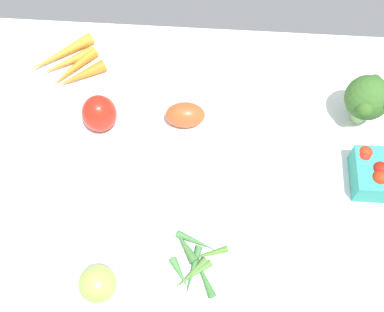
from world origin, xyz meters
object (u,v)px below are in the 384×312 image
at_px(broccoli_head, 368,99).
at_px(bell_pepper_red, 99,113).
at_px(roma_tomato, 185,115).
at_px(carrot_bunch, 69,64).
at_px(okra_pile, 193,262).
at_px(heirloom_tomato_green, 98,284).
at_px(berry_basket, 379,174).

bearing_deg(broccoli_head, bell_pepper_red, -174.81).
distance_m(broccoli_head, roma_tomato, 0.39).
height_order(carrot_bunch, roma_tomato, roma_tomato).
bearing_deg(okra_pile, roma_tomato, 96.80).
xyz_separation_m(okra_pile, heirloom_tomato_green, (-0.17, -0.06, 0.03)).
height_order(broccoli_head, heirloom_tomato_green, broccoli_head).
xyz_separation_m(broccoli_head, roma_tomato, (-0.39, -0.03, -0.05)).
distance_m(carrot_bunch, bell_pepper_red, 0.19).
relative_size(broccoli_head, heirloom_tomato_green, 1.83).
bearing_deg(okra_pile, heirloom_tomato_green, -160.57).
distance_m(berry_basket, heirloom_tomato_green, 0.60).
height_order(okra_pile, bell_pepper_red, bell_pepper_red).
distance_m(okra_pile, heirloom_tomato_green, 0.18).
xyz_separation_m(okra_pile, carrot_bunch, (-0.33, 0.46, 0.01)).
distance_m(broccoli_head, heirloom_tomato_green, 0.67).
relative_size(berry_basket, roma_tomato, 1.18).
distance_m(carrot_bunch, heirloom_tomato_green, 0.54).
bearing_deg(okra_pile, carrot_bunch, 125.33).
xyz_separation_m(roma_tomato, heirloom_tomato_green, (-0.13, -0.39, 0.01)).
relative_size(berry_basket, broccoli_head, 0.80).
distance_m(roma_tomato, bell_pepper_red, 0.19).
relative_size(roma_tomato, bell_pepper_red, 1.00).
height_order(okra_pile, carrot_bunch, carrot_bunch).
bearing_deg(roma_tomato, heirloom_tomato_green, -112.70).
distance_m(broccoli_head, carrot_bunch, 0.69).
bearing_deg(bell_pepper_red, broccoli_head, 5.19).
bearing_deg(broccoli_head, carrot_bunch, 171.38).
distance_m(okra_pile, roma_tomato, 0.33).
xyz_separation_m(berry_basket, heirloom_tomato_green, (-0.54, -0.26, 0.00)).
relative_size(broccoli_head, bell_pepper_red, 1.47).
distance_m(okra_pile, berry_basket, 0.42).
distance_m(berry_basket, roma_tomato, 0.43).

